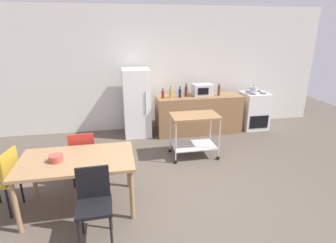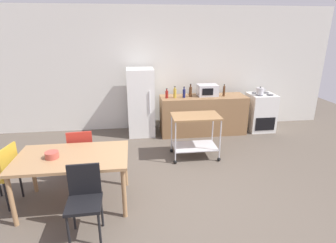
{
  "view_description": "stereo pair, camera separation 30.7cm",
  "coord_description": "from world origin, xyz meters",
  "px_view_note": "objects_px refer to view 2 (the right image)",
  "views": [
    {
      "loc": [
        -1.01,
        -3.35,
        2.39
      ],
      "look_at": [
        -0.11,
        1.2,
        0.8
      ],
      "focal_mm": 29.06,
      "sensor_mm": 36.0,
      "label": 1
    },
    {
      "loc": [
        -0.71,
        -3.4,
        2.39
      ],
      "look_at": [
        -0.11,
        1.2,
        0.8
      ],
      "focal_mm": 29.06,
      "sensor_mm": 36.0,
      "label": 2
    }
  ],
  "objects_px": {
    "bottle_wine": "(190,92)",
    "microwave": "(207,90)",
    "kitchen_cart": "(195,129)",
    "bottle_olive_oil": "(184,93)",
    "chair_black": "(84,197)",
    "chair_mustard": "(3,171)",
    "dining_table": "(73,161)",
    "refrigerator": "(141,102)",
    "kettle": "(260,91)",
    "bottle_sesame_oil": "(167,94)",
    "bottle_soy_sauce": "(175,93)",
    "bottle_hot_sauce": "(224,91)",
    "fruit_bowl": "(52,155)",
    "stove_oven": "(260,112)",
    "chair_red": "(82,151)"
  },
  "relations": [
    {
      "from": "stove_oven",
      "to": "bottle_olive_oil",
      "type": "distance_m",
      "value": 2.01
    },
    {
      "from": "kettle",
      "to": "bottle_wine",
      "type": "bearing_deg",
      "value": 177.19
    },
    {
      "from": "stove_oven",
      "to": "microwave",
      "type": "relative_size",
      "value": 2.0
    },
    {
      "from": "chair_red",
      "to": "bottle_soy_sauce",
      "type": "height_order",
      "value": "bottle_soy_sauce"
    },
    {
      "from": "chair_red",
      "to": "kettle",
      "type": "distance_m",
      "value": 4.24
    },
    {
      "from": "stove_oven",
      "to": "bottle_sesame_oil",
      "type": "bearing_deg",
      "value": -177.93
    },
    {
      "from": "bottle_soy_sauce",
      "to": "kettle",
      "type": "bearing_deg",
      "value": -0.53
    },
    {
      "from": "bottle_olive_oil",
      "to": "dining_table",
      "type": "bearing_deg",
      "value": -129.27
    },
    {
      "from": "bottle_olive_oil",
      "to": "bottle_hot_sauce",
      "type": "xyz_separation_m",
      "value": [
        0.94,
        0.02,
        0.02
      ]
    },
    {
      "from": "dining_table",
      "to": "refrigerator",
      "type": "xyz_separation_m",
      "value": [
        1.03,
        2.62,
        0.1
      ]
    },
    {
      "from": "refrigerator",
      "to": "kitchen_cart",
      "type": "bearing_deg",
      "value": -54.29
    },
    {
      "from": "bottle_wine",
      "to": "kettle",
      "type": "distance_m",
      "value": 1.65
    },
    {
      "from": "kitchen_cart",
      "to": "kettle",
      "type": "bearing_deg",
      "value": 33.2
    },
    {
      "from": "chair_mustard",
      "to": "chair_black",
      "type": "relative_size",
      "value": 1.0
    },
    {
      "from": "chair_red",
      "to": "bottle_sesame_oil",
      "type": "xyz_separation_m",
      "value": [
        1.61,
        1.8,
        0.47
      ]
    },
    {
      "from": "chair_black",
      "to": "kettle",
      "type": "height_order",
      "value": "kettle"
    },
    {
      "from": "refrigerator",
      "to": "kettle",
      "type": "distance_m",
      "value": 2.8
    },
    {
      "from": "bottle_hot_sauce",
      "to": "chair_red",
      "type": "bearing_deg",
      "value": -148.41
    },
    {
      "from": "dining_table",
      "to": "fruit_bowl",
      "type": "xyz_separation_m",
      "value": [
        -0.25,
        -0.03,
        0.12
      ]
    },
    {
      "from": "refrigerator",
      "to": "kettle",
      "type": "xyz_separation_m",
      "value": [
        2.78,
        -0.18,
        0.23
      ]
    },
    {
      "from": "dining_table",
      "to": "kitchen_cart",
      "type": "xyz_separation_m",
      "value": [
        2.0,
        1.26,
        -0.1
      ]
    },
    {
      "from": "dining_table",
      "to": "bottle_sesame_oil",
      "type": "height_order",
      "value": "bottle_sesame_oil"
    },
    {
      "from": "bottle_olive_oil",
      "to": "bottle_hot_sauce",
      "type": "relative_size",
      "value": 0.9
    },
    {
      "from": "chair_black",
      "to": "bottle_sesame_oil",
      "type": "relative_size",
      "value": 4.0
    },
    {
      "from": "kettle",
      "to": "chair_black",
      "type": "bearing_deg",
      "value": -139.05
    },
    {
      "from": "chair_mustard",
      "to": "bottle_hot_sauce",
      "type": "height_order",
      "value": "bottle_hot_sauce"
    },
    {
      "from": "kitchen_cart",
      "to": "bottle_olive_oil",
      "type": "height_order",
      "value": "bottle_olive_oil"
    },
    {
      "from": "microwave",
      "to": "fruit_bowl",
      "type": "relative_size",
      "value": 2.58
    },
    {
      "from": "stove_oven",
      "to": "bottle_soy_sauce",
      "type": "bearing_deg",
      "value": -177.85
    },
    {
      "from": "chair_black",
      "to": "refrigerator",
      "type": "xyz_separation_m",
      "value": [
        0.78,
        3.27,
        0.26
      ]
    },
    {
      "from": "bottle_sesame_oil",
      "to": "bottle_wine",
      "type": "height_order",
      "value": "bottle_wine"
    },
    {
      "from": "stove_oven",
      "to": "refrigerator",
      "type": "bearing_deg",
      "value": 178.4
    },
    {
      "from": "chair_black",
      "to": "bottle_wine",
      "type": "height_order",
      "value": "bottle_wine"
    },
    {
      "from": "kitchen_cart",
      "to": "fruit_bowl",
      "type": "xyz_separation_m",
      "value": [
        -2.25,
        -1.29,
        0.22
      ]
    },
    {
      "from": "stove_oven",
      "to": "kettle",
      "type": "distance_m",
      "value": 0.57
    },
    {
      "from": "kitchen_cart",
      "to": "bottle_sesame_oil",
      "type": "distance_m",
      "value": 1.33
    },
    {
      "from": "bottle_sesame_oil",
      "to": "bottle_soy_sauce",
      "type": "xyz_separation_m",
      "value": [
        0.18,
        0.0,
        0.02
      ]
    },
    {
      "from": "dining_table",
      "to": "bottle_hot_sauce",
      "type": "relative_size",
      "value": 5.34
    },
    {
      "from": "bottle_hot_sauce",
      "to": "kettle",
      "type": "height_order",
      "value": "bottle_hot_sauce"
    },
    {
      "from": "bottle_wine",
      "to": "kettle",
      "type": "relative_size",
      "value": 1.24
    },
    {
      "from": "chair_mustard",
      "to": "bottle_sesame_oil",
      "type": "bearing_deg",
      "value": 142.97
    },
    {
      "from": "chair_black",
      "to": "bottle_olive_oil",
      "type": "height_order",
      "value": "bottle_olive_oil"
    },
    {
      "from": "bottle_hot_sauce",
      "to": "kettle",
      "type": "relative_size",
      "value": 1.17
    },
    {
      "from": "kitchen_cart",
      "to": "kettle",
      "type": "relative_size",
      "value": 3.8
    },
    {
      "from": "bottle_hot_sauce",
      "to": "bottle_wine",
      "type": "bearing_deg",
      "value": 175.87
    },
    {
      "from": "bottle_wine",
      "to": "microwave",
      "type": "relative_size",
      "value": 0.65
    },
    {
      "from": "fruit_bowl",
      "to": "kettle",
      "type": "height_order",
      "value": "kettle"
    },
    {
      "from": "chair_mustard",
      "to": "kitchen_cart",
      "type": "bearing_deg",
      "value": 121.79
    },
    {
      "from": "fruit_bowl",
      "to": "dining_table",
      "type": "bearing_deg",
      "value": 6.95
    },
    {
      "from": "chair_black",
      "to": "kettle",
      "type": "distance_m",
      "value": 4.74
    }
  ]
}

